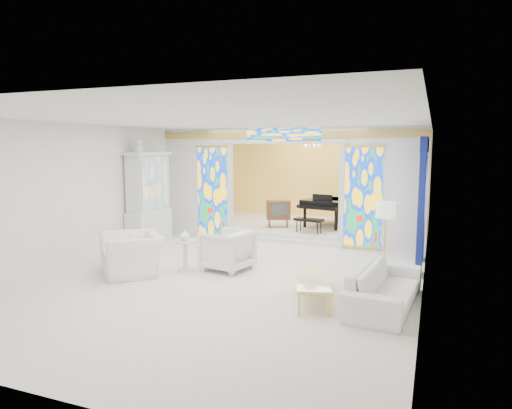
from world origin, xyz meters
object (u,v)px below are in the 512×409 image
at_px(tv_console, 278,210).
at_px(grand_piano, 334,204).
at_px(armchair_right, 227,250).
at_px(china_cabinet, 149,199).
at_px(sofa, 384,286).
at_px(armchair_left, 132,254).
at_px(coffee_table, 312,278).

bearing_deg(tv_console, grand_piano, 4.31).
distance_m(armchair_right, grand_piano, 5.19).
xyz_separation_m(china_cabinet, sofa, (6.17, -2.60, -0.85)).
bearing_deg(sofa, armchair_left, 94.00).
relative_size(coffee_table, tv_console, 2.26).
height_order(armchair_left, sofa, armchair_left).
bearing_deg(sofa, china_cabinet, 72.23).
height_order(armchair_left, grand_piano, grand_piano).
distance_m(armchair_left, grand_piano, 6.63).
height_order(china_cabinet, sofa, china_cabinet).
height_order(coffee_table, tv_console, tv_console).
height_order(sofa, grand_piano, grand_piano).
bearing_deg(china_cabinet, sofa, -22.86).
bearing_deg(armchair_right, grand_piano, 178.73).
relative_size(china_cabinet, armchair_right, 2.99).
bearing_deg(armchair_left, coffee_table, 40.99).
height_order(armchair_right, coffee_table, armchair_right).
distance_m(armchair_left, armchair_right, 1.89).
xyz_separation_m(armchair_left, sofa, (4.86, -0.09, -0.08)).
relative_size(armchair_left, grand_piano, 0.48).
distance_m(sofa, grand_piano, 6.46).
bearing_deg(grand_piano, armchair_left, -103.04).
xyz_separation_m(armchair_right, coffee_table, (2.07, -1.12, -0.06)).
distance_m(sofa, tv_console, 6.37).
relative_size(sofa, grand_piano, 0.86).
height_order(china_cabinet, armchair_right, china_cabinet).
bearing_deg(grand_piano, tv_console, -139.08).
bearing_deg(armchair_right, tv_console, -164.10).
bearing_deg(grand_piano, china_cabinet, -127.63).
relative_size(armchair_left, armchair_right, 1.35).
bearing_deg(sofa, grand_piano, 23.88).
relative_size(sofa, coffee_table, 1.21).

